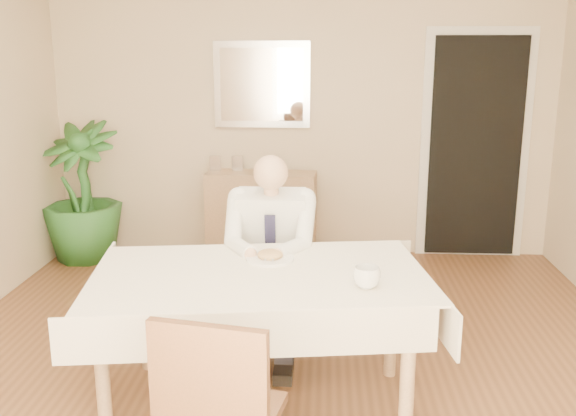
# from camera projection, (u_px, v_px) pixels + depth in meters

# --- Properties ---
(room) EXTENTS (5.00, 5.02, 2.60)m
(room) POSITION_uv_depth(u_px,v_px,m) (284.00, 159.00, 3.36)
(room) COLOR brown
(room) RESTS_ON ground
(window) EXTENTS (1.34, 0.04, 1.44)m
(window) POSITION_uv_depth(u_px,v_px,m) (174.00, 344.00, 0.93)
(window) COLOR silver
(window) RESTS_ON room
(doorway) EXTENTS (0.96, 0.07, 2.10)m
(doorway) POSITION_uv_depth(u_px,v_px,m) (475.00, 148.00, 5.73)
(doorway) COLOR silver
(doorway) RESTS_ON ground
(mirror) EXTENTS (0.86, 0.04, 0.76)m
(mirror) POSITION_uv_depth(u_px,v_px,m) (262.00, 85.00, 5.71)
(mirror) COLOR silver
(mirror) RESTS_ON room
(dining_table) EXTENTS (1.85, 1.25, 0.75)m
(dining_table) POSITION_uv_depth(u_px,v_px,m) (260.00, 288.00, 3.29)
(dining_table) COLOR tan
(dining_table) RESTS_ON ground
(chair_far) EXTENTS (0.40, 0.40, 0.83)m
(chair_far) POSITION_uv_depth(u_px,v_px,m) (274.00, 269.00, 4.19)
(chair_far) COLOR #432515
(chair_far) RESTS_ON ground
(chair_near) EXTENTS (0.52, 0.52, 0.94)m
(chair_near) POSITION_uv_depth(u_px,v_px,m) (215.00, 412.00, 2.42)
(chair_near) COLOR #432515
(chair_near) RESTS_ON ground
(seated_man) EXTENTS (0.48, 0.72, 1.24)m
(seated_man) POSITION_uv_depth(u_px,v_px,m) (270.00, 249.00, 3.86)
(seated_man) COLOR white
(seated_man) RESTS_ON ground
(plate) EXTENTS (0.26, 0.26, 0.02)m
(plate) POSITION_uv_depth(u_px,v_px,m) (270.00, 259.00, 3.46)
(plate) COLOR white
(plate) RESTS_ON dining_table
(food) EXTENTS (0.14, 0.14, 0.06)m
(food) POSITION_uv_depth(u_px,v_px,m) (270.00, 255.00, 3.46)
(food) COLOR olive
(food) RESTS_ON dining_table
(knife) EXTENTS (0.01, 0.13, 0.01)m
(knife) POSITION_uv_depth(u_px,v_px,m) (277.00, 259.00, 3.40)
(knife) COLOR silver
(knife) RESTS_ON dining_table
(fork) EXTENTS (0.01, 0.13, 0.01)m
(fork) POSITION_uv_depth(u_px,v_px,m) (262.00, 259.00, 3.40)
(fork) COLOR silver
(fork) RESTS_ON dining_table
(coffee_mug) EXTENTS (0.13, 0.13, 0.10)m
(coffee_mug) POSITION_uv_depth(u_px,v_px,m) (367.00, 277.00, 3.05)
(coffee_mug) COLOR white
(coffee_mug) RESTS_ON dining_table
(sideboard) EXTENTS (1.00, 0.40, 0.78)m
(sideboard) POSITION_uv_depth(u_px,v_px,m) (261.00, 215.00, 5.84)
(sideboard) COLOR tan
(sideboard) RESTS_ON ground
(photo_frame_left) EXTENTS (0.10, 0.02, 0.14)m
(photo_frame_left) POSITION_uv_depth(u_px,v_px,m) (215.00, 163.00, 5.80)
(photo_frame_left) COLOR silver
(photo_frame_left) RESTS_ON sideboard
(photo_frame_center) EXTENTS (0.10, 0.02, 0.14)m
(photo_frame_center) POSITION_uv_depth(u_px,v_px,m) (237.00, 163.00, 5.80)
(photo_frame_center) COLOR silver
(photo_frame_center) RESTS_ON sideboard
(photo_frame_right) EXTENTS (0.10, 0.02, 0.14)m
(photo_frame_right) POSITION_uv_depth(u_px,v_px,m) (270.00, 164.00, 5.74)
(photo_frame_right) COLOR silver
(photo_frame_right) RESTS_ON sideboard
(potted_palm) EXTENTS (0.85, 0.85, 1.24)m
(potted_palm) POSITION_uv_depth(u_px,v_px,m) (81.00, 192.00, 5.71)
(potted_palm) COLOR #1E4D1C
(potted_palm) RESTS_ON ground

